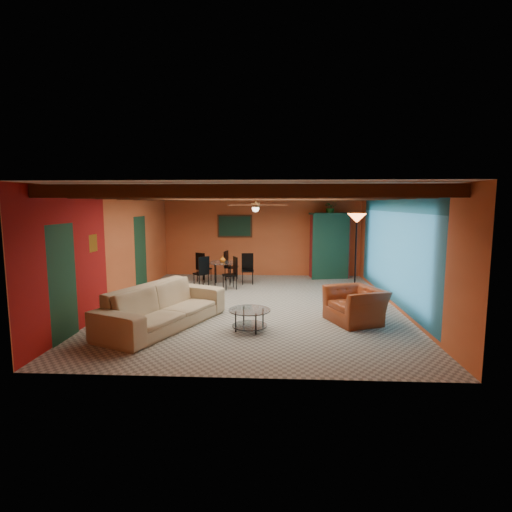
# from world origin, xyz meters

# --- Properties ---
(room) EXTENTS (6.52, 8.01, 2.71)m
(room) POSITION_xyz_m (0.00, 0.11, 2.36)
(room) COLOR #9B968A
(room) RESTS_ON ground
(sofa) EXTENTS (2.13, 3.00, 0.82)m
(sofa) POSITION_xyz_m (-1.71, -1.75, 0.41)
(sofa) COLOR tan
(sofa) RESTS_ON ground
(armchair) EXTENTS (1.29, 1.36, 0.70)m
(armchair) POSITION_xyz_m (2.09, -1.26, 0.35)
(armchair) COLOR maroon
(armchair) RESTS_ON ground
(coffee_table) EXTENTS (1.00, 1.00, 0.41)m
(coffee_table) POSITION_xyz_m (-0.01, -1.89, 0.21)
(coffee_table) COLOR white
(coffee_table) RESTS_ON ground
(dining_table) EXTENTS (1.91, 1.91, 0.92)m
(dining_table) POSITION_xyz_m (-1.11, 2.44, 0.46)
(dining_table) COLOR silver
(dining_table) RESTS_ON ground
(armoire) EXTENTS (1.25, 0.79, 2.04)m
(armoire) POSITION_xyz_m (2.20, 3.70, 1.02)
(armoire) COLOR maroon
(armoire) RESTS_ON ground
(floor_lamp) EXTENTS (0.53, 0.53, 2.17)m
(floor_lamp) POSITION_xyz_m (2.38, 0.32, 1.09)
(floor_lamp) COLOR black
(floor_lamp) RESTS_ON ground
(ceiling_fan) EXTENTS (1.50, 1.50, 0.44)m
(ceiling_fan) POSITION_xyz_m (0.00, 0.00, 2.36)
(ceiling_fan) COLOR #472614
(ceiling_fan) RESTS_ON ceiling
(painting) EXTENTS (1.05, 0.03, 0.65)m
(painting) POSITION_xyz_m (-0.90, 3.96, 1.65)
(painting) COLOR black
(painting) RESTS_ON wall_back
(potted_plant) EXTENTS (0.54, 0.51, 0.48)m
(potted_plant) POSITION_xyz_m (2.20, 3.70, 2.28)
(potted_plant) COLOR #26661E
(potted_plant) RESTS_ON armoire
(vase) EXTENTS (0.19, 0.19, 0.18)m
(vase) POSITION_xyz_m (-1.11, 2.44, 1.01)
(vase) COLOR orange
(vase) RESTS_ON dining_table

